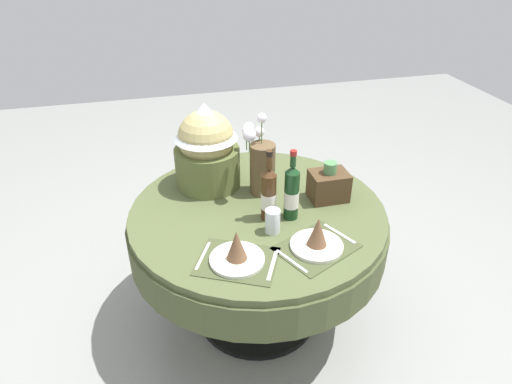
# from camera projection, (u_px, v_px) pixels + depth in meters

# --- Properties ---
(ground) EXTENTS (8.00, 8.00, 0.00)m
(ground) POSITION_uv_depth(u_px,v_px,m) (257.00, 312.00, 2.67)
(ground) COLOR gray
(dining_table) EXTENTS (1.33, 1.33, 0.74)m
(dining_table) POSITION_uv_depth(u_px,v_px,m) (258.00, 231.00, 2.36)
(dining_table) COLOR #4C5633
(dining_table) RESTS_ON ground
(place_setting_left) EXTENTS (0.42, 0.38, 0.16)m
(place_setting_left) POSITION_uv_depth(u_px,v_px,m) (237.00, 253.00, 1.91)
(place_setting_left) COLOR #41492B
(place_setting_left) RESTS_ON dining_table
(place_setting_right) EXTENTS (0.42, 0.38, 0.16)m
(place_setting_right) POSITION_uv_depth(u_px,v_px,m) (317.00, 239.00, 1.99)
(place_setting_right) COLOR #41492B
(place_setting_right) RESTS_ON dining_table
(flower_vase) EXTENTS (0.19, 0.22, 0.44)m
(flower_vase) POSITION_uv_depth(u_px,v_px,m) (261.00, 163.00, 2.34)
(flower_vase) COLOR brown
(flower_vase) RESTS_ON dining_table
(wine_bottle_left) EXTENTS (0.08, 0.08, 0.37)m
(wine_bottle_left) POSITION_uv_depth(u_px,v_px,m) (269.00, 194.00, 2.14)
(wine_bottle_left) COLOR #422814
(wine_bottle_left) RESTS_ON dining_table
(wine_bottle_centre) EXTENTS (0.07, 0.07, 0.37)m
(wine_bottle_centre) POSITION_uv_depth(u_px,v_px,m) (292.00, 193.00, 2.14)
(wine_bottle_centre) COLOR #143819
(wine_bottle_centre) RESTS_ON dining_table
(tumbler_near_right) EXTENTS (0.07, 0.07, 0.12)m
(tumbler_near_right) POSITION_uv_depth(u_px,v_px,m) (273.00, 221.00, 2.08)
(tumbler_near_right) COLOR silver
(tumbler_near_right) RESTS_ON dining_table
(gift_tub_back_left) EXTENTS (0.35, 0.35, 0.48)m
(gift_tub_back_left) POSITION_uv_depth(u_px,v_px,m) (206.00, 144.00, 2.37)
(gift_tub_back_left) COLOR #566033
(gift_tub_back_left) RESTS_ON dining_table
(woven_basket_side_right) EXTENTS (0.19, 0.15, 0.21)m
(woven_basket_side_right) POSITION_uv_depth(u_px,v_px,m) (329.00, 185.00, 2.33)
(woven_basket_side_right) COLOR #47331E
(woven_basket_side_right) RESTS_ON dining_table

